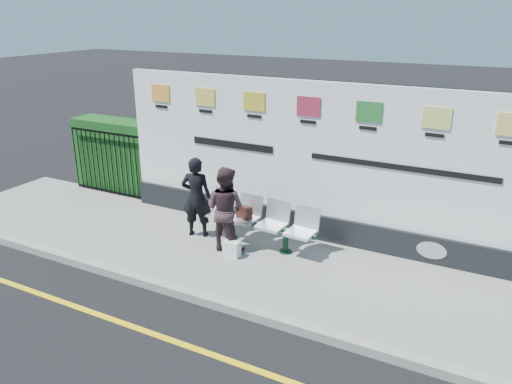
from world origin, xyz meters
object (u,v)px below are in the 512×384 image
Objects in this scene: woman_left at (196,197)px; woman_right at (225,209)px; billboard at (308,172)px; bench at (258,233)px.

woman_left is 1.00× the size of woman_right.
woman_left is 0.84m from woman_right.
billboard is 5.05× the size of woman_right.
woman_right is (0.80, -0.26, -0.00)m from woman_left.
bench is at bearing -134.68° from woman_right.
billboard is 3.53× the size of bench.
billboard is at bearing 57.31° from bench.
woman_right is at bearing 143.68° from woman_left.
woman_left reaches higher than woman_right.
billboard is 5.03× the size of woman_left.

